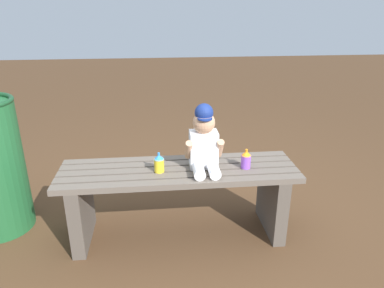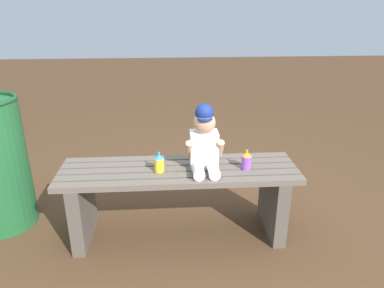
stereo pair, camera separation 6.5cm
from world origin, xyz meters
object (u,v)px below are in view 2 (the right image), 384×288
at_px(sippy_cup_left, 159,162).
at_px(sippy_cup_right, 246,160).
at_px(child_figure, 204,141).
at_px(park_bench, 179,192).

bearing_deg(sippy_cup_left, sippy_cup_right, 0.00).
bearing_deg(child_figure, sippy_cup_left, -174.04).
relative_size(child_figure, sippy_cup_left, 3.26).
xyz_separation_m(sippy_cup_left, sippy_cup_right, (0.53, 0.00, 0.00)).
xyz_separation_m(park_bench, sippy_cup_left, (-0.12, -0.03, 0.22)).
distance_m(park_bench, sippy_cup_left, 0.25).
bearing_deg(park_bench, sippy_cup_left, -165.86).
height_order(park_bench, child_figure, child_figure).
xyz_separation_m(child_figure, sippy_cup_right, (0.26, -0.03, -0.12)).
relative_size(park_bench, sippy_cup_right, 11.85).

